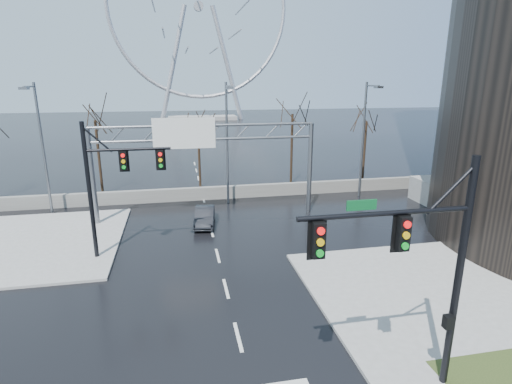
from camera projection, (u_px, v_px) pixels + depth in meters
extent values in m
plane|color=black|center=(238.00, 337.00, 16.30)|extent=(260.00, 260.00, 0.00)
cube|color=gray|center=(429.00, 287.00, 20.05)|extent=(12.00, 10.00, 0.15)
cube|color=gray|center=(40.00, 243.00, 25.54)|extent=(10.00, 12.00, 0.15)
cube|color=slate|center=(203.00, 193.00, 35.04)|extent=(52.00, 0.50, 1.10)
cylinder|color=black|center=(458.00, 280.00, 12.66)|extent=(0.24, 0.24, 8.00)
cylinder|color=black|center=(387.00, 213.00, 11.51)|extent=(5.40, 0.16, 0.16)
cube|color=black|center=(403.00, 233.00, 11.62)|extent=(0.35, 0.28, 1.05)
cube|color=black|center=(318.00, 240.00, 11.14)|extent=(0.35, 0.28, 1.05)
cylinder|color=black|center=(90.00, 193.00, 22.41)|extent=(0.24, 0.24, 8.00)
cylinder|color=black|center=(129.00, 150.00, 22.19)|extent=(4.60, 0.16, 0.16)
cube|color=black|center=(124.00, 161.00, 22.16)|extent=(0.35, 0.28, 1.05)
cube|color=black|center=(161.00, 159.00, 22.53)|extent=(0.35, 0.28, 1.05)
cylinder|color=slate|center=(92.00, 178.00, 28.02)|extent=(0.36, 0.36, 7.00)
cylinder|color=slate|center=(310.00, 169.00, 31.03)|extent=(0.36, 0.36, 7.00)
cylinder|color=slate|center=(205.00, 125.00, 28.58)|extent=(16.00, 0.20, 0.20)
cylinder|color=slate|center=(205.00, 139.00, 28.85)|extent=(16.00, 0.20, 0.20)
cube|color=#0A5022|center=(184.00, 133.00, 28.29)|extent=(4.20, 0.10, 2.00)
cube|color=silver|center=(184.00, 133.00, 28.24)|extent=(4.40, 0.02, 2.20)
cylinder|color=slate|center=(43.00, 151.00, 30.17)|extent=(0.20, 0.20, 10.00)
cylinder|color=slate|center=(29.00, 87.00, 27.87)|extent=(0.12, 2.20, 0.12)
cube|color=slate|center=(24.00, 88.00, 26.95)|extent=(0.50, 0.70, 0.18)
cylinder|color=slate|center=(227.00, 145.00, 32.80)|extent=(0.20, 0.20, 10.00)
cylinder|color=slate|center=(228.00, 86.00, 30.50)|extent=(0.12, 2.20, 0.12)
cube|color=slate|center=(229.00, 88.00, 29.58)|extent=(0.50, 0.70, 0.18)
cylinder|color=slate|center=(363.00, 141.00, 35.06)|extent=(0.20, 0.20, 10.00)
cylinder|color=slate|center=(373.00, 86.00, 32.75)|extent=(0.12, 2.20, 0.12)
cube|color=slate|center=(379.00, 87.00, 31.84)|extent=(0.50, 0.70, 0.18)
cylinder|color=black|center=(99.00, 158.00, 35.89)|extent=(0.24, 0.24, 6.75)
cylinder|color=black|center=(199.00, 157.00, 38.65)|extent=(0.24, 0.24, 5.85)
cylinder|color=black|center=(292.00, 150.00, 39.24)|extent=(0.24, 0.24, 7.02)
cylinder|color=black|center=(364.00, 151.00, 41.34)|extent=(0.24, 0.24, 6.12)
cube|color=gray|center=(202.00, 118.00, 106.84)|extent=(18.00, 6.00, 1.00)
torus|color=#B2B2B7|center=(198.00, 6.00, 99.43)|extent=(45.00, 1.00, 45.00)
cylinder|color=#B2B2B7|center=(198.00, 6.00, 99.43)|extent=(2.40, 1.50, 2.40)
cylinder|color=#B2B2B7|center=(173.00, 65.00, 101.89)|extent=(8.28, 1.20, 28.82)
cylinder|color=#B2B2B7|center=(227.00, 65.00, 104.52)|extent=(8.28, 1.20, 28.82)
imported|color=black|center=(205.00, 216.00, 28.86)|extent=(1.83, 3.98, 1.26)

